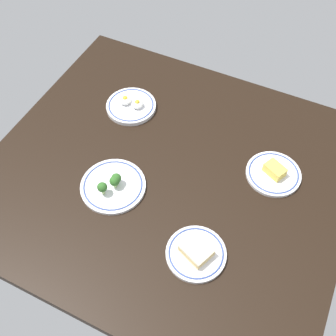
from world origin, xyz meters
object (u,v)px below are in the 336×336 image
(plate_sandwich, at_px, (196,253))
(plate_broccoli, at_px, (113,185))
(plate_cheese, at_px, (274,173))
(plate_eggs, at_px, (131,105))

(plate_sandwich, height_order, plate_broccoli, plate_broccoli)
(plate_cheese, distance_m, plate_sandwich, 0.40)
(plate_eggs, bearing_deg, plate_sandwich, 136.07)
(plate_sandwich, bearing_deg, plate_eggs, -43.93)
(plate_eggs, bearing_deg, plate_broccoli, 109.31)
(plate_cheese, xyz_separation_m, plate_sandwich, (0.12, 0.38, 0.00))
(plate_broccoli, bearing_deg, plate_cheese, -148.92)
(plate_eggs, relative_size, plate_broccoli, 0.88)
(plate_broccoli, bearing_deg, plate_eggs, -70.69)
(plate_eggs, xyz_separation_m, plate_cheese, (-0.58, 0.07, -0.00))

